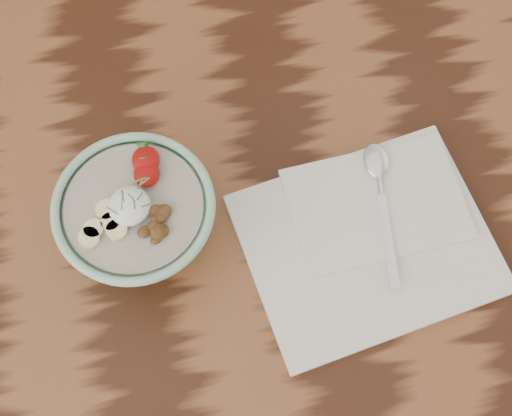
{
  "coord_description": "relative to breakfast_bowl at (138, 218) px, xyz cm",
  "views": [
    {
      "loc": [
        9.68,
        -37.0,
        155.01
      ],
      "look_at": [
        15.15,
        -10.07,
        85.52
      ],
      "focal_mm": 50.0,
      "sensor_mm": 36.0,
      "label": 1
    }
  ],
  "objects": [
    {
      "name": "table",
      "position": [
        -2.44,
        6.92,
        -15.25
      ],
      "size": [
        160.0,
        90.0,
        75.0
      ],
      "color": "#35190D",
      "rests_on": "ground"
    },
    {
      "name": "breakfast_bowl",
      "position": [
        0.0,
        0.0,
        0.0
      ],
      "size": [
        17.65,
        17.65,
        11.63
      ],
      "rotation": [
        0.0,
        0.0,
        0.07
      ],
      "color": "#91C4A5",
      "rests_on": "table"
    },
    {
      "name": "napkin",
      "position": [
        25.9,
        -5.38,
        -5.23
      ],
      "size": [
        31.1,
        26.57,
        1.73
      ],
      "rotation": [
        0.0,
        0.0,
        0.15
      ],
      "color": "white",
      "rests_on": "table"
    },
    {
      "name": "spoon",
      "position": [
        28.52,
        0.7,
        -3.83
      ],
      "size": [
        4.29,
        18.4,
        0.96
      ],
      "rotation": [
        0.0,
        0.0,
        -0.12
      ],
      "color": "silver",
      "rests_on": "napkin"
    }
  ]
}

